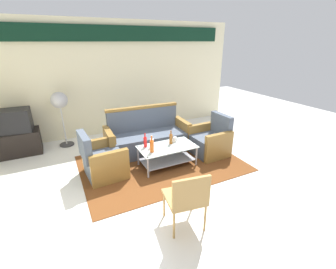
# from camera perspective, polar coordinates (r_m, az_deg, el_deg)

# --- Properties ---
(ground_plane) EXTENTS (14.00, 14.00, 0.00)m
(ground_plane) POSITION_cam_1_polar(r_m,az_deg,el_deg) (4.11, 1.35, -12.20)
(ground_plane) COLOR white
(wall_back) EXTENTS (6.52, 0.19, 2.80)m
(wall_back) POSITION_cam_1_polar(r_m,az_deg,el_deg) (6.32, -11.93, 13.94)
(wall_back) COLOR beige
(wall_back) RESTS_ON ground
(rug) EXTENTS (3.09, 2.17, 0.01)m
(rug) POSITION_cam_1_polar(r_m,az_deg,el_deg) (4.75, -1.56, -7.02)
(rug) COLOR brown
(rug) RESTS_ON ground
(couch) EXTENTS (1.83, 0.81, 0.96)m
(couch) POSITION_cam_1_polar(r_m,az_deg,el_deg) (5.18, -5.09, -0.75)
(couch) COLOR #4C5666
(couch) RESTS_ON rug
(armchair_left) EXTENTS (0.75, 0.80, 0.85)m
(armchair_left) POSITION_cam_1_polar(r_m,az_deg,el_deg) (4.39, -15.66, -6.28)
(armchair_left) COLOR #4C5666
(armchair_left) RESTS_ON rug
(armchair_right) EXTENTS (0.72, 0.78, 0.85)m
(armchair_right) POSITION_cam_1_polar(r_m,az_deg,el_deg) (5.12, 10.27, -1.66)
(armchair_right) COLOR #4C5666
(armchair_right) RESTS_ON rug
(coffee_table) EXTENTS (1.10, 0.60, 0.40)m
(coffee_table) POSITION_cam_1_polar(r_m,az_deg,el_deg) (4.56, -0.19, -4.53)
(coffee_table) COLOR silver
(coffee_table) RESTS_ON rug
(bottle_brown) EXTENTS (0.07, 0.07, 0.28)m
(bottle_brown) POSITION_cam_1_polar(r_m,az_deg,el_deg) (4.58, 0.72, -1.04)
(bottle_brown) COLOR brown
(bottle_brown) RESTS_ON coffee_table
(bottle_red) EXTENTS (0.06, 0.06, 0.28)m
(bottle_red) POSITION_cam_1_polar(r_m,az_deg,el_deg) (4.46, -5.59, -1.80)
(bottle_red) COLOR red
(bottle_red) RESTS_ON coffee_table
(bottle_clear) EXTENTS (0.07, 0.07, 0.25)m
(bottle_clear) POSITION_cam_1_polar(r_m,az_deg,el_deg) (4.45, -3.95, -2.01)
(bottle_clear) COLOR silver
(bottle_clear) RESTS_ON coffee_table
(bottle_orange) EXTENTS (0.07, 0.07, 0.31)m
(bottle_orange) POSITION_cam_1_polar(r_m,az_deg,el_deg) (4.25, -3.98, -2.83)
(bottle_orange) COLOR #D85919
(bottle_orange) RESTS_ON coffee_table
(cup) EXTENTS (0.08, 0.08, 0.10)m
(cup) POSITION_cam_1_polar(r_m,az_deg,el_deg) (4.70, 1.71, -1.21)
(cup) COLOR silver
(cup) RESTS_ON coffee_table
(tv_stand) EXTENTS (0.80, 0.50, 0.52)m
(tv_stand) POSITION_cam_1_polar(r_m,az_deg,el_deg) (5.97, -32.40, -1.68)
(tv_stand) COLOR black
(tv_stand) RESTS_ON ground
(television) EXTENTS (0.63, 0.49, 0.48)m
(television) POSITION_cam_1_polar(r_m,az_deg,el_deg) (5.82, -33.39, 2.85)
(television) COLOR black
(television) RESTS_ON tv_stand
(pedestal_fan) EXTENTS (0.36, 0.36, 1.27)m
(pedestal_fan) POSITION_cam_1_polar(r_m,az_deg,el_deg) (5.75, -24.96, 6.90)
(pedestal_fan) COLOR #2D2D33
(pedestal_fan) RESTS_ON ground
(wicker_chair) EXTENTS (0.55, 0.55, 0.84)m
(wicker_chair) POSITION_cam_1_polar(r_m,az_deg,el_deg) (3.02, 4.67, -14.90)
(wicker_chair) COLOR #AD844C
(wicker_chair) RESTS_ON ground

